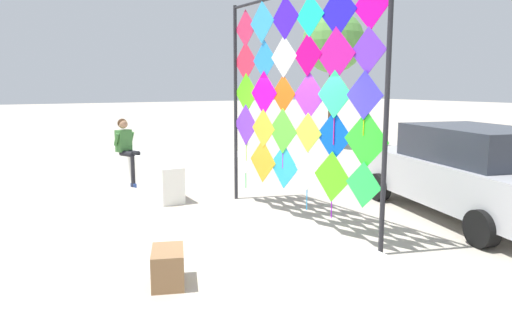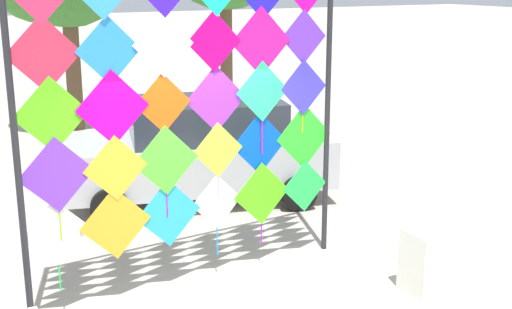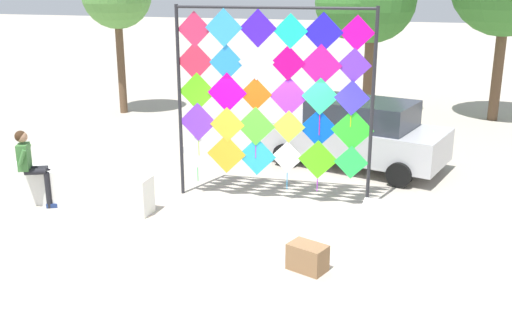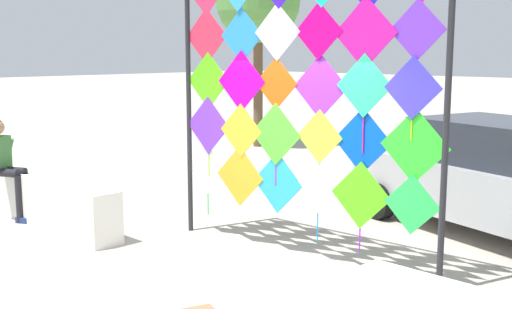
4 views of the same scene
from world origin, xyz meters
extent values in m
cylinder|color=#232328|center=(-1.94, 1.03, 1.97)|extent=(0.07, 0.07, 3.94)
cylinder|color=#232328|center=(1.94, 1.33, 1.97)|extent=(0.07, 0.07, 3.94)
cube|color=white|center=(-1.60, 1.08, 0.96)|extent=(0.73, 0.07, 0.73)
cylinder|color=#16E548|center=(-1.61, 1.09, 0.44)|extent=(0.02, 0.02, 0.31)
cube|color=gold|center=(-0.96, 1.10, 0.94)|extent=(0.83, 0.07, 0.83)
cube|color=#25A8D3|center=(-0.32, 1.16, 0.93)|extent=(0.80, 0.07, 0.81)
cube|color=white|center=(0.31, 1.21, 0.96)|extent=(0.67, 0.06, 0.67)
cylinder|color=#1690E5|center=(0.31, 1.22, 0.45)|extent=(0.02, 0.02, 0.36)
cube|color=#53F618|center=(0.94, 1.24, 0.95)|extent=(0.80, 0.07, 0.80)
cylinder|color=#AE16E5|center=(0.94, 1.25, 0.42)|extent=(0.02, 0.02, 0.27)
cube|color=#2BD253|center=(1.59, 1.28, 0.94)|extent=(0.68, 0.06, 0.68)
cube|color=purple|center=(-1.56, 1.06, 1.59)|extent=(0.81, 0.07, 0.81)
cylinder|color=#92E516|center=(-1.56, 1.07, 1.03)|extent=(0.02, 0.02, 0.32)
cube|color=gold|center=(-0.93, 1.10, 1.57)|extent=(0.73, 0.07, 0.73)
cube|color=#4FF031|center=(-0.34, 1.15, 1.57)|extent=(0.80, 0.07, 0.80)
cylinder|color=#C516E5|center=(-0.34, 1.16, 1.03)|extent=(0.02, 0.02, 0.27)
cube|color=#B1F236|center=(0.33, 1.21, 1.59)|extent=(0.66, 0.06, 0.66)
cylinder|color=#5E16E5|center=(0.33, 1.22, 1.13)|extent=(0.02, 0.02, 0.27)
cube|color=blue|center=(0.92, 1.27, 1.59)|extent=(0.78, 0.07, 0.78)
cube|color=#2EDF2B|center=(1.58, 1.31, 1.59)|extent=(0.83, 0.07, 0.84)
cylinder|color=#E216E5|center=(1.58, 1.32, 1.03)|extent=(0.02, 0.02, 0.29)
cube|color=#5ADF19|center=(-1.56, 1.08, 2.22)|extent=(0.79, 0.07, 0.79)
cube|color=#F506A9|center=(-0.92, 1.10, 2.23)|extent=(0.82, 0.07, 0.82)
cylinder|color=#16E558|center=(-0.92, 1.11, 1.64)|extent=(0.02, 0.02, 0.35)
cube|color=#DD4F0F|center=(-0.34, 1.15, 2.22)|extent=(0.67, 0.06, 0.67)
cube|color=#902DDC|center=(0.33, 1.22, 2.20)|extent=(0.78, 0.07, 0.78)
cube|color=#2BEF8B|center=(0.94, 1.24, 2.23)|extent=(0.73, 0.07, 0.73)
cylinder|color=#E5167F|center=(0.94, 1.25, 1.66)|extent=(0.02, 0.02, 0.41)
cube|color=#3F37E5|center=(1.55, 1.28, 2.23)|extent=(0.69, 0.06, 0.69)
cylinder|color=yellow|center=(1.55, 1.29, 1.77)|extent=(0.02, 0.02, 0.23)
cube|color=#EE2B4B|center=(-1.59, 1.08, 2.83)|extent=(0.77, 0.07, 0.77)
cube|color=#2A96F2|center=(-0.93, 1.12, 2.83)|extent=(0.72, 0.07, 0.72)
cube|color=white|center=(-0.32, 1.14, 2.86)|extent=(0.72, 0.07, 0.72)
cube|color=#F20783|center=(0.30, 1.20, 2.86)|extent=(0.69, 0.06, 0.69)
cube|color=#D3169A|center=(0.93, 1.25, 2.82)|extent=(0.82, 0.07, 0.82)
cylinder|color=#16E554|center=(0.93, 1.26, 2.27)|extent=(0.02, 0.02, 0.28)
cube|color=#6D32D4|center=(1.56, 1.32, 2.84)|extent=(0.67, 0.06, 0.67)
cylinder|color=#99E516|center=(1.56, 1.33, 2.33)|extent=(0.02, 0.02, 0.37)
cylinder|color=#16E5AE|center=(-1.59, 1.09, 2.95)|extent=(0.02, 0.02, 0.30)
cylinder|color=yellow|center=(0.96, 1.27, 2.94)|extent=(0.02, 0.02, 0.26)
cube|color=#B7B7BC|center=(1.29, 4.08, 0.66)|extent=(4.58, 2.84, 0.76)
cube|color=#282D38|center=(1.43, 4.04, 1.35)|extent=(2.71, 2.16, 0.61)
cylinder|color=black|center=(-0.34, 3.56, 0.28)|extent=(0.60, 0.36, 0.57)
cylinder|color=black|center=(0.12, 5.33, 0.28)|extent=(0.60, 0.36, 0.57)
cylinder|color=black|center=(2.45, 2.83, 0.28)|extent=(0.60, 0.36, 0.57)
cylinder|color=black|center=(2.92, 4.59, 0.28)|extent=(0.60, 0.36, 0.57)
cylinder|color=brown|center=(4.90, 10.47, 1.69)|extent=(0.33, 0.33, 3.39)
cylinder|color=brown|center=(0.83, 10.28, 1.48)|extent=(0.36, 0.36, 2.96)
camera|label=1|loc=(6.39, -3.25, 2.36)|focal=31.87mm
camera|label=2|loc=(-2.92, -5.82, 3.58)|focal=47.93mm
camera|label=3|loc=(3.09, -9.80, 4.36)|focal=41.14mm
camera|label=4|loc=(5.21, -4.84, 2.61)|focal=45.01mm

